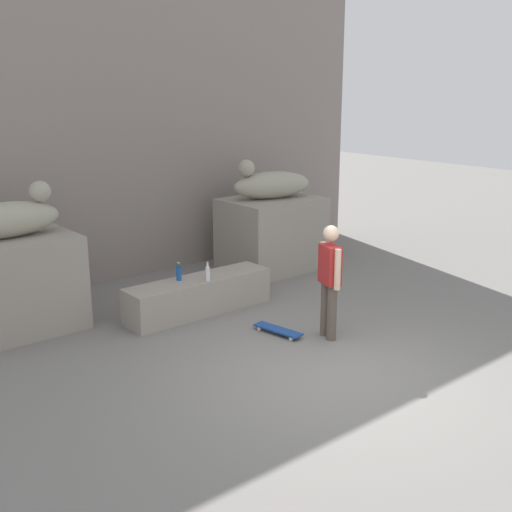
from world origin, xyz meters
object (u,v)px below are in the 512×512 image
object	(u,v)px
statue_reclining_right	(270,184)
bottle_blue	(179,273)
skateboard	(278,330)
statue_reclining_left	(7,218)
bottle_clear	(208,273)
skater	(330,277)

from	to	relation	value
statue_reclining_right	bottle_blue	xyz separation A→B (m)	(-2.81, -1.05, -1.01)
skateboard	bottle_blue	xyz separation A→B (m)	(-0.66, 1.62, 0.63)
statue_reclining_left	skateboard	xyz separation A→B (m)	(2.88, -2.66, -1.64)
bottle_clear	statue_reclining_right	bearing A→B (deg)	28.60
statue_reclining_left	skater	size ratio (longest dim) A/B	0.96
skateboard	bottle_clear	distance (m)	1.50
skater	skateboard	distance (m)	1.13
statue_reclining_left	skateboard	size ratio (longest dim) A/B	1.95
skater	bottle_clear	xyz separation A→B (m)	(-0.79, 1.88, -0.22)
skateboard	bottle_blue	distance (m)	1.86
statue_reclining_right	statue_reclining_left	bearing A→B (deg)	13.52
skater	bottle_blue	xyz separation A→B (m)	(-1.14, 2.18, -0.23)
skateboard	bottle_clear	size ratio (longest dim) A/B	2.72
skater	bottle_blue	world-z (taller)	skater
skater	bottle_clear	bearing A→B (deg)	-138.77
statue_reclining_left	statue_reclining_right	distance (m)	5.03
statue_reclining_left	skater	world-z (taller)	statue_reclining_left
skateboard	bottle_blue	size ratio (longest dim) A/B	2.80
statue_reclining_left	bottle_clear	xyz separation A→B (m)	(2.56, -1.34, -1.01)
bottle_clear	bottle_blue	world-z (taller)	bottle_clear
bottle_blue	statue_reclining_right	bearing A→B (deg)	20.40
skateboard	bottle_blue	world-z (taller)	bottle_blue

